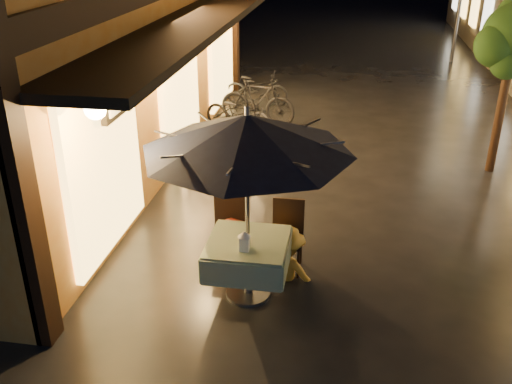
% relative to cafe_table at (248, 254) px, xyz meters
% --- Properties ---
extents(ground, '(90.00, 90.00, 0.00)m').
position_rel_cafe_table_xyz_m(ground, '(1.41, 0.16, -0.59)').
color(ground, black).
rests_on(ground, ground).
extents(cafe_table, '(0.99, 0.99, 0.78)m').
position_rel_cafe_table_xyz_m(cafe_table, '(0.00, 0.00, 0.00)').
color(cafe_table, '#59595E').
rests_on(cafe_table, ground).
extents(patio_umbrella, '(2.44, 2.44, 2.46)m').
position_rel_cafe_table_xyz_m(patio_umbrella, '(-0.00, 0.00, 1.56)').
color(patio_umbrella, '#59595E').
rests_on(patio_umbrella, ground).
extents(cafe_chair_left, '(0.42, 0.42, 0.97)m').
position_rel_cafe_table_xyz_m(cafe_chair_left, '(-0.40, 0.74, -0.05)').
color(cafe_chair_left, black).
rests_on(cafe_chair_left, ground).
extents(cafe_chair_right, '(0.42, 0.42, 0.97)m').
position_rel_cafe_table_xyz_m(cafe_chair_right, '(0.40, 0.74, -0.05)').
color(cafe_chair_right, black).
rests_on(cafe_chair_right, ground).
extents(table_lantern, '(0.16, 0.16, 0.25)m').
position_rel_cafe_table_xyz_m(table_lantern, '(-0.00, -0.22, 0.33)').
color(table_lantern, white).
rests_on(table_lantern, cafe_table).
extents(person_orange, '(0.73, 0.57, 1.49)m').
position_rel_cafe_table_xyz_m(person_orange, '(-0.34, 0.53, 0.16)').
color(person_orange, '#D84E2E').
rests_on(person_orange, ground).
extents(person_yellow, '(0.95, 0.64, 1.37)m').
position_rel_cafe_table_xyz_m(person_yellow, '(0.42, 0.52, 0.10)').
color(person_yellow, gold).
rests_on(person_yellow, ground).
extents(bicycle_0, '(1.73, 0.69, 0.89)m').
position_rel_cafe_table_xyz_m(bicycle_0, '(-1.40, 3.37, -0.14)').
color(bicycle_0, black).
rests_on(bicycle_0, ground).
extents(bicycle_1, '(1.65, 0.88, 0.95)m').
position_rel_cafe_table_xyz_m(bicycle_1, '(-0.79, 3.99, -0.11)').
color(bicycle_1, black).
rests_on(bicycle_1, ground).
extents(bicycle_2, '(1.81, 1.20, 0.90)m').
position_rel_cafe_table_xyz_m(bicycle_2, '(-1.28, 5.98, -0.14)').
color(bicycle_2, black).
rests_on(bicycle_2, ground).
extents(bicycle_3, '(1.87, 0.87, 1.08)m').
position_rel_cafe_table_xyz_m(bicycle_3, '(-0.98, 6.67, -0.04)').
color(bicycle_3, black).
rests_on(bicycle_3, ground).
extents(bicycle_4, '(1.64, 0.64, 0.85)m').
position_rel_cafe_table_xyz_m(bicycle_4, '(-1.25, 8.18, -0.16)').
color(bicycle_4, black).
rests_on(bicycle_4, ground).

